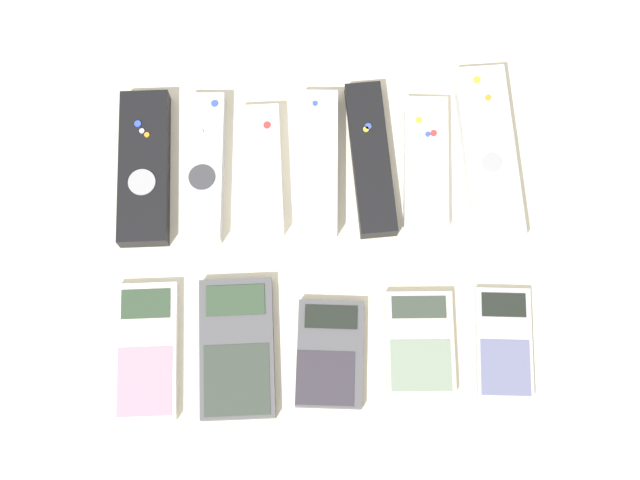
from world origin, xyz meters
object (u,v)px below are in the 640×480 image
at_px(calculator_0, 146,351).
at_px(remote_6, 488,154).
at_px(remote_0, 144,168).
at_px(remote_2, 260,170).
at_px(remote_3, 317,163).
at_px(calculator_4, 504,343).
at_px(calculator_1, 237,348).
at_px(remote_1, 204,167).
at_px(remote_4, 371,159).
at_px(calculator_3, 419,343).
at_px(remote_5, 426,162).
at_px(calculator_2, 330,354).

bearing_deg(calculator_0, remote_6, 28.40).
bearing_deg(remote_0, remote_2, -3.08).
height_order(remote_3, calculator_4, remote_3).
bearing_deg(calculator_1, remote_3, 65.39).
bearing_deg(remote_1, remote_2, -3.36).
relative_size(remote_0, remote_4, 0.98).
bearing_deg(calculator_3, calculator_1, -178.65).
height_order(remote_2, remote_5, remote_2).
xyz_separation_m(remote_1, remote_6, (0.33, 0.00, 0.00)).
xyz_separation_m(calculator_3, calculator_4, (0.09, -0.00, -0.00)).
relative_size(calculator_0, calculator_2, 1.23).
relative_size(calculator_0, calculator_4, 1.20).
distance_m(remote_5, calculator_2, 0.25).
distance_m(remote_6, calculator_0, 0.45).
bearing_deg(calculator_1, remote_2, 81.53).
height_order(remote_2, calculator_1, remote_2).
relative_size(remote_6, calculator_2, 1.76).
bearing_deg(remote_2, calculator_0, -123.10).
bearing_deg(calculator_3, calculator_2, -173.23).
xyz_separation_m(remote_6, calculator_3, (-0.09, -0.22, -0.01)).
bearing_deg(remote_4, remote_6, -3.08).
relative_size(remote_0, calculator_3, 1.61).
bearing_deg(remote_6, calculator_2, -132.34).
height_order(remote_6, calculator_2, remote_6).
distance_m(remote_3, remote_6, 0.20).
xyz_separation_m(remote_0, remote_4, (0.26, 0.00, -0.00)).
height_order(remote_1, calculator_3, remote_1).
bearing_deg(remote_2, calculator_1, -99.00).
relative_size(remote_0, calculator_0, 1.23).
bearing_deg(calculator_2, calculator_0, -179.30).
bearing_deg(calculator_0, remote_3, 47.02).
bearing_deg(calculator_1, remote_4, 53.42).
distance_m(remote_6, calculator_2, 0.30).
bearing_deg(remote_0, remote_5, -0.50).
xyz_separation_m(remote_1, calculator_0, (-0.06, -0.21, -0.00)).
bearing_deg(remote_2, remote_3, 4.21).
relative_size(remote_4, calculator_2, 1.54).
height_order(remote_0, remote_6, remote_6).
height_order(remote_0, remote_5, remote_0).
height_order(remote_2, calculator_0, remote_2).
bearing_deg(calculator_4, remote_1, 150.34).
distance_m(remote_0, calculator_0, 0.21).
xyz_separation_m(remote_1, remote_2, (0.07, -0.01, -0.00)).
bearing_deg(calculator_2, calculator_3, 9.01).
height_order(remote_5, calculator_2, remote_5).
height_order(remote_2, remote_6, remote_6).
height_order(remote_0, remote_2, same).
xyz_separation_m(remote_2, calculator_1, (-0.03, -0.20, -0.00)).
bearing_deg(remote_4, calculator_0, -143.46).
relative_size(remote_2, calculator_4, 1.24).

